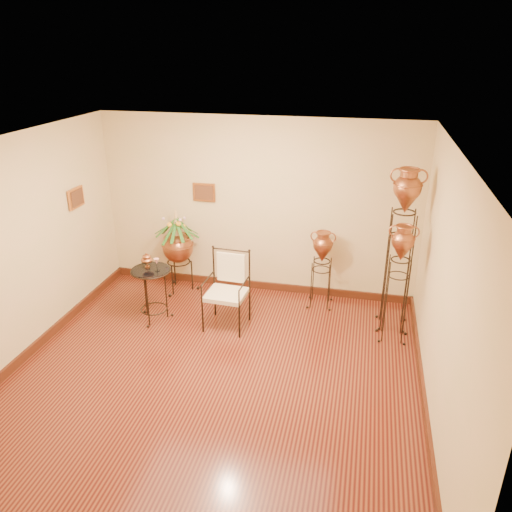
% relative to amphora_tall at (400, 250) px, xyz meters
% --- Properties ---
extents(ground, '(5.00, 5.00, 0.00)m').
position_rel_amphora_tall_xyz_m(ground, '(-2.15, -1.72, -1.19)').
color(ground, brown).
rests_on(ground, ground).
extents(room_shell, '(5.02, 5.02, 2.81)m').
position_rel_amphora_tall_xyz_m(room_shell, '(-2.16, -1.72, 0.54)').
color(room_shell, '#DABB8C').
rests_on(room_shell, ground).
extents(amphora_tall, '(0.52, 0.52, 2.34)m').
position_rel_amphora_tall_xyz_m(amphora_tall, '(0.00, 0.00, 0.00)').
color(amphora_tall, black).
rests_on(amphora_tall, ground).
extents(amphora_mid, '(0.44, 0.44, 1.67)m').
position_rel_amphora_tall_xyz_m(amphora_mid, '(0.00, -0.30, -0.35)').
color(amphora_mid, black).
rests_on(amphora_mid, ground).
extents(amphora_short, '(0.39, 0.39, 1.23)m').
position_rel_amphora_tall_xyz_m(amphora_short, '(-1.07, 0.43, -0.58)').
color(amphora_short, black).
rests_on(amphora_short, ground).
extents(planter_urn, '(0.90, 0.90, 1.46)m').
position_rel_amphora_tall_xyz_m(planter_urn, '(-3.38, 0.43, -0.38)').
color(planter_urn, black).
rests_on(planter_urn, ground).
extents(armchair, '(0.65, 0.61, 1.11)m').
position_rel_amphora_tall_xyz_m(armchair, '(-2.31, -0.51, -0.64)').
color(armchair, black).
rests_on(armchair, ground).
extents(side_table, '(0.67, 0.67, 1.02)m').
position_rel_amphora_tall_xyz_m(side_table, '(-3.41, -0.55, -0.77)').
color(side_table, black).
rests_on(side_table, ground).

